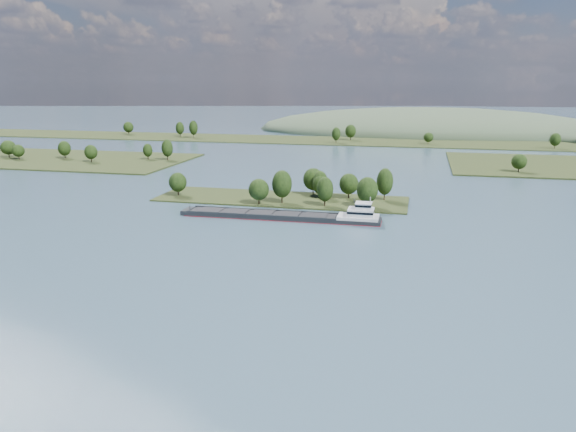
# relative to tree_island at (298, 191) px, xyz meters

# --- Properties ---
(ground) EXTENTS (1800.00, 1800.00, 0.00)m
(ground) POSITION_rel_tree_island_xyz_m (-6.89, -59.31, -4.00)
(ground) COLOR #344A5A
(ground) RESTS_ON ground
(tree_island) EXTENTS (100.00, 31.38, 13.97)m
(tree_island) POSITION_rel_tree_island_xyz_m (0.00, 0.00, 0.00)
(tree_island) COLOR #263015
(tree_island) RESTS_ON ground
(back_shoreline) EXTENTS (900.00, 60.00, 15.54)m
(back_shoreline) POSITION_rel_tree_island_xyz_m (2.03, 220.71, -3.28)
(back_shoreline) COLOR #263015
(back_shoreline) RESTS_ON ground
(hill_west) EXTENTS (320.00, 160.00, 44.00)m
(hill_west) POSITION_rel_tree_island_xyz_m (53.11, 320.69, -4.00)
(hill_west) COLOR #3A4B33
(hill_west) RESTS_ON ground
(cargo_barge) EXTENTS (70.44, 9.51, 9.51)m
(cargo_barge) POSITION_rel_tree_island_xyz_m (4.97, -29.25, -2.80)
(cargo_barge) COLOR black
(cargo_barge) RESTS_ON ground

